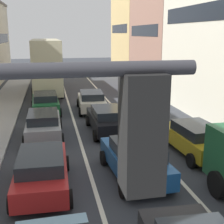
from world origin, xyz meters
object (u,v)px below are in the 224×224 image
object	(u,v)px
wagon_left_lane_second	(42,170)
sedan_right_lane_behind_truck	(195,138)
sedan_centre_lane_second	(135,159)
coupe_centre_lane_fourth	(92,101)
bus_mid_queue_primary	(46,63)
sedan_left_lane_third	(44,124)
hatchback_centre_lane_third	(107,119)
sedan_left_lane_fourth	(45,102)

from	to	relation	value
wagon_left_lane_second	sedan_right_lane_behind_truck	bearing A→B (deg)	-71.73
wagon_left_lane_second	sedan_right_lane_behind_truck	distance (m)	7.41
sedan_centre_lane_second	coupe_centre_lane_fourth	xyz separation A→B (m)	(-0.20, 11.14, 0.00)
wagon_left_lane_second	bus_mid_queue_primary	world-z (taller)	bus_mid_queue_primary
sedan_left_lane_third	sedan_right_lane_behind_truck	world-z (taller)	same
sedan_centre_lane_second	coupe_centre_lane_fourth	size ratio (longest dim) A/B	1.00
sedan_centre_lane_second	coupe_centre_lane_fourth	bearing A→B (deg)	-2.64
sedan_left_lane_third	hatchback_centre_lane_third	bearing A→B (deg)	-85.53
sedan_centre_lane_second	sedan_right_lane_behind_truck	xyz separation A→B (m)	(3.47, 1.86, 0.00)
wagon_left_lane_second	sedan_left_lane_third	size ratio (longest dim) A/B	1.01
sedan_centre_lane_second	sedan_left_lane_fourth	distance (m)	11.82
wagon_left_lane_second	coupe_centre_lane_fourth	xyz separation A→B (m)	(3.42, 11.44, 0.00)
wagon_left_lane_second	sedan_centre_lane_second	bearing A→B (deg)	-83.96
sedan_centre_lane_second	wagon_left_lane_second	bearing A→B (deg)	91.02
sedan_right_lane_behind_truck	coupe_centre_lane_fourth	bearing A→B (deg)	18.30
bus_mid_queue_primary	hatchback_centre_lane_third	bearing A→B (deg)	-166.90
sedan_left_lane_fourth	coupe_centre_lane_fourth	bearing A→B (deg)	-94.14
coupe_centre_lane_fourth	bus_mid_queue_primary	bearing A→B (deg)	24.07
sedan_right_lane_behind_truck	hatchback_centre_lane_third	bearing A→B (deg)	37.13
sedan_centre_lane_second	sedan_left_lane_fourth	world-z (taller)	same
hatchback_centre_lane_third	wagon_left_lane_second	bearing A→B (deg)	149.33
hatchback_centre_lane_third	bus_mid_queue_primary	xyz separation A→B (m)	(-3.40, 13.46, 2.03)
sedan_left_lane_third	sedan_right_lane_behind_truck	xyz separation A→B (m)	(7.09, -3.82, 0.00)
hatchback_centre_lane_third	bus_mid_queue_primary	distance (m)	14.03
sedan_left_lane_fourth	sedan_right_lane_behind_truck	xyz separation A→B (m)	(7.01, -9.41, 0.00)
sedan_centre_lane_second	sedan_right_lane_behind_truck	distance (m)	3.94
sedan_left_lane_fourth	wagon_left_lane_second	bearing A→B (deg)	177.74
sedan_left_lane_third	bus_mid_queue_primary	bearing A→B (deg)	-0.63
wagon_left_lane_second	hatchback_centre_lane_third	size ratio (longest dim) A/B	1.00
sedan_left_lane_fourth	sedan_centre_lane_second	bearing A→B (deg)	-164.45
hatchback_centre_lane_third	bus_mid_queue_primary	size ratio (longest dim) A/B	0.41
sedan_left_lane_third	coupe_centre_lane_fourth	world-z (taller)	same
sedan_left_lane_third	sedan_left_lane_fourth	bearing A→B (deg)	-0.54
hatchback_centre_lane_third	coupe_centre_lane_fourth	xyz separation A→B (m)	(-0.19, 5.20, 0.00)
coupe_centre_lane_fourth	bus_mid_queue_primary	size ratio (longest dim) A/B	0.42
sedan_centre_lane_second	wagon_left_lane_second	size ratio (longest dim) A/B	1.01
sedan_left_lane_fourth	bus_mid_queue_primary	world-z (taller)	bus_mid_queue_primary
sedan_centre_lane_second	hatchback_centre_lane_third	bearing A→B (deg)	-3.59
sedan_left_lane_third	bus_mid_queue_primary	xyz separation A→B (m)	(0.21, 13.73, 2.03)
coupe_centre_lane_fourth	sedan_centre_lane_second	bearing A→B (deg)	-176.10
sedan_right_lane_behind_truck	wagon_left_lane_second	bearing A→B (deg)	103.66
wagon_left_lane_second	hatchback_centre_lane_third	bearing A→B (deg)	-28.68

